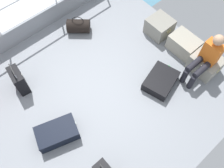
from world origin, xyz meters
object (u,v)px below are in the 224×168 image
object	(u,v)px
passenger_seated	(206,58)
suitcase_1	(19,80)
suitcase_2	(57,133)
cargo_crate_2	(205,64)
duffel_bag	(79,26)
cargo_crate_0	(159,27)
suitcase_4	(161,81)
cargo_crate_1	(184,44)

from	to	relation	value
passenger_seated	suitcase_1	size ratio (longest dim) A/B	1.59
suitcase_1	suitcase_2	bearing A→B (deg)	-2.01
cargo_crate_2	duffel_bag	bearing A→B (deg)	-152.66
cargo_crate_2	passenger_seated	distance (m)	0.42
cargo_crate_0	duffel_bag	distance (m)	1.82
cargo_crate_0	duffel_bag	bearing A→B (deg)	-132.98
suitcase_2	cargo_crate_2	bearing A→B (deg)	75.20
suitcase_1	suitcase_4	world-z (taller)	suitcase_1
cargo_crate_2	duffel_bag	size ratio (longest dim) A/B	1.04
cargo_crate_1	passenger_seated	distance (m)	0.76
cargo_crate_0	cargo_crate_2	world-z (taller)	cargo_crate_0
cargo_crate_2	suitcase_2	bearing A→B (deg)	-104.80
cargo_crate_0	cargo_crate_1	distance (m)	0.69
cargo_crate_1	suitcase_2	distance (m)	3.18
duffel_bag	suitcase_1	bearing A→B (deg)	-76.35
cargo_crate_2	duffel_bag	distance (m)	2.87
suitcase_4	duffel_bag	bearing A→B (deg)	-170.22
cargo_crate_0	suitcase_4	distance (m)	1.35
suitcase_2	duffel_bag	world-z (taller)	duffel_bag
cargo_crate_1	duffel_bag	size ratio (longest dim) A/B	1.12
cargo_crate_2	suitcase_2	xyz separation A→B (m)	(-0.82, -3.12, -0.06)
suitcase_2	duffel_bag	size ratio (longest dim) A/B	1.40
cargo_crate_2	suitcase_4	distance (m)	1.01
suitcase_4	duffel_bag	world-z (taller)	duffel_bag
cargo_crate_0	suitcase_2	world-z (taller)	cargo_crate_0
cargo_crate_1	suitcase_4	size ratio (longest dim) A/B	0.82
suitcase_4	cargo_crate_2	bearing A→B (deg)	69.51
cargo_crate_0	suitcase_2	bearing A→B (deg)	-81.33
passenger_seated	suitcase_2	xyz separation A→B (m)	(-0.82, -2.94, -0.44)
passenger_seated	suitcase_4	size ratio (longest dim) A/B	1.36
cargo_crate_0	suitcase_1	size ratio (longest dim) A/B	0.80
passenger_seated	suitcase_4	distance (m)	0.95
cargo_crate_0	cargo_crate_1	bearing A→B (deg)	2.91
cargo_crate_1	suitcase_2	xyz separation A→B (m)	(-0.21, -3.17, -0.05)
suitcase_2	duffel_bag	xyz separation A→B (m)	(-1.72, 1.80, 0.03)
duffel_bag	suitcase_4	bearing A→B (deg)	9.78
cargo_crate_1	passenger_seated	size ratio (longest dim) A/B	0.60
cargo_crate_1	cargo_crate_0	bearing A→B (deg)	-177.09
cargo_crate_1	cargo_crate_2	distance (m)	0.62
cargo_crate_2	suitcase_1	world-z (taller)	suitcase_1
passenger_seated	cargo_crate_0	bearing A→B (deg)	171.35
passenger_seated	cargo_crate_1	bearing A→B (deg)	159.37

